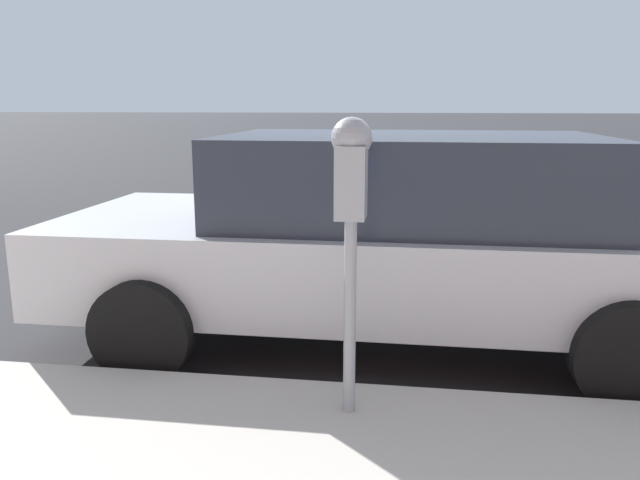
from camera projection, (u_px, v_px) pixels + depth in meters
The scene contains 3 objects.
ground_plane at pixel (362, 293), 5.62m from camera, with size 220.00×220.00×0.00m, color #2B2B2D.
parking_meter at pixel (351, 192), 2.90m from camera, with size 0.21×0.19×1.45m.
car_silver at pixel (391, 234), 4.39m from camera, with size 2.08×4.52×1.46m.
Camera 1 is at (-5.39, -0.39, 1.67)m, focal length 35.00 mm.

